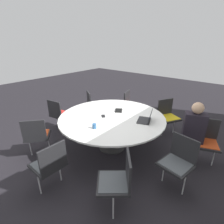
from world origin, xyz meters
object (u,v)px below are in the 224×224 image
Objects in this scene: chair_2 at (131,104)px; chair_3 at (93,103)px; chair_5 at (36,134)px; spiral_notebook at (119,110)px; chair_6 at (50,163)px; person_0 at (194,129)px; chair_0 at (206,139)px; cell_phone at (103,116)px; chair_7 at (118,179)px; chair_8 at (179,159)px; coffee_cup at (94,126)px; chair_4 at (59,113)px; laptop at (146,119)px; chair_1 at (168,114)px.

chair_2 and chair_3 have the same top height.
chair_5 reaches higher than spiral_notebook.
chair_6 is 0.71× the size of person_0.
chair_0 reaches higher than cell_phone.
chair_7 is at bearing -6.15° from chair_3.
chair_2 and chair_8 have the same top height.
chair_3 is at bearing 32.07° from chair_6.
chair_8 is (0.93, 2.76, 0.00)m from chair_3.
person_0 reaches higher than chair_0.
chair_2 is at bearing -164.43° from coffee_cup.
chair_3 is 1.95m from chair_5.
coffee_cup is (0.30, 1.54, 0.26)m from chair_4.
spiral_notebook is at bearing 13.62° from chair_3.
chair_6 is 2.13× the size of laptop.
chair_3 and chair_7 have the same top height.
chair_1 is at bearing 49.66° from chair_3.
chair_5 is 0.99m from chair_6.
chair_4 is 5.67× the size of cell_phone.
chair_4 is 1.59m from coffee_cup.
chair_5 is 0.71× the size of person_0.
chair_2 is 1.06m from chair_3.
chair_5 reaches higher than cell_phone.
laptop is (0.46, -0.99, 0.27)m from chair_0.
laptop reaches higher than chair_2.
laptop reaches higher than chair_3.
chair_0 reaches higher than spiral_notebook.
chair_3 is at bearing -126.11° from cell_phone.
chair_7 is 1.00× the size of chair_8.
cell_phone is at bearing -8.47° from spiral_notebook.
chair_4 reaches higher than coffee_cup.
person_0 reaches higher than chair_1.
chair_3 is 3.31× the size of spiral_notebook.
coffee_cup reaches higher than cell_phone.
chair_2 is at bearing 51.29° from chair_4.
chair_7 is at bearing 72.83° from chair_8.
chair_8 is at bearing 86.80° from cell_phone.
chair_8 is (-1.29, 1.43, 0.00)m from chair_6.
coffee_cup is (-0.50, -0.93, 0.26)m from chair_7.
chair_6 reaches higher than cell_phone.
chair_7 is 1.09m from coffee_cup.
chair_3 is 1.43m from cell_phone.
chair_1 is 1.00× the size of chair_3.
chair_2 is at bearing -29.35° from chair_8.
chair_0 and chair_5 have the same top height.
chair_4 is 2.59m from chair_7.
chair_6 is 3.31× the size of spiral_notebook.
cell_phone is (-0.19, 1.31, 0.22)m from chair_4.
chair_8 is at bearing -6.75° from chair_4.
spiral_notebook is (1.01, -0.72, 0.23)m from chair_1.
chair_1 is 1.26m from spiral_notebook.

